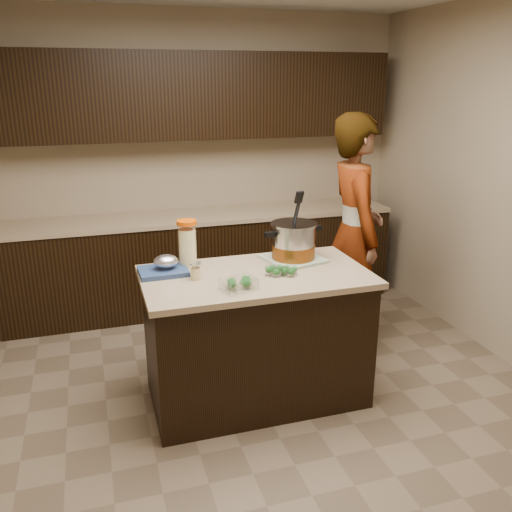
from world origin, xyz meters
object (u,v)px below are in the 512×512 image
Objects in this scene: stock_pot at (293,243)px; lemonade_pitcher at (188,246)px; person at (354,234)px; island at (256,336)px.

stock_pot is 1.41× the size of lemonade_pitcher.
stock_pot is 0.24× the size of person.
person is at bearing 29.59° from island.
person is (0.65, 0.37, -0.09)m from stock_pot.
lemonade_pitcher is (-0.39, 0.26, 0.59)m from island.
island is 4.62× the size of lemonade_pitcher.
stock_pot reaches higher than island.
stock_pot is 0.72m from lemonade_pitcher.
person is (0.98, 0.56, 0.48)m from island.
island is 3.27× the size of stock_pot.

